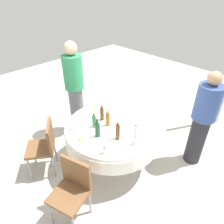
{
  "coord_description": "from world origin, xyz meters",
  "views": [
    {
      "loc": [
        1.71,
        1.73,
        2.59
      ],
      "look_at": [
        0.0,
        0.0,
        0.98
      ],
      "focal_mm": 33.04,
      "sensor_mm": 36.0,
      "label": 1
    }
  ],
  "objects_px": {
    "bottle_dark_green_west": "(97,129)",
    "plate_north": "(125,129)",
    "wine_glass_far": "(105,147)",
    "bottle_amber_east": "(108,118)",
    "bottle_brown_mid": "(102,112)",
    "plate_inner": "(81,140)",
    "wine_glass_east": "(74,123)",
    "wine_glass_mid": "(145,115)",
    "person_near": "(202,119)",
    "person_west": "(75,88)",
    "plate_outer": "(121,114)",
    "chair_left": "(45,144)",
    "plate_rear": "(93,110)",
    "chair_mid": "(72,187)",
    "bottle_brown_far": "(118,130)",
    "dining_table": "(112,133)",
    "bottle_green_near": "(94,120)",
    "bottle_clear_front": "(135,136)"
  },
  "relations": [
    {
      "from": "bottle_amber_east",
      "to": "bottle_brown_mid",
      "type": "bearing_deg",
      "value": -103.69
    },
    {
      "from": "bottle_dark_green_west",
      "to": "chair_mid",
      "type": "distance_m",
      "value": 0.8
    },
    {
      "from": "dining_table",
      "to": "plate_rear",
      "type": "bearing_deg",
      "value": -97.74
    },
    {
      "from": "plate_north",
      "to": "wine_glass_far",
      "type": "bearing_deg",
      "value": 14.49
    },
    {
      "from": "bottle_brown_far",
      "to": "plate_north",
      "type": "distance_m",
      "value": 0.26
    },
    {
      "from": "person_west",
      "to": "bottle_brown_mid",
      "type": "bearing_deg",
      "value": -91.54
    },
    {
      "from": "bottle_dark_green_west",
      "to": "wine_glass_far",
      "type": "height_order",
      "value": "bottle_dark_green_west"
    },
    {
      "from": "bottle_brown_mid",
      "to": "wine_glass_far",
      "type": "bearing_deg",
      "value": 50.18
    },
    {
      "from": "dining_table",
      "to": "bottle_dark_green_west",
      "type": "xyz_separation_m",
      "value": [
        0.3,
        0.03,
        0.28
      ]
    },
    {
      "from": "bottle_green_near",
      "to": "bottle_brown_mid",
      "type": "xyz_separation_m",
      "value": [
        -0.2,
        -0.05,
        0.01
      ]
    },
    {
      "from": "bottle_brown_far",
      "to": "wine_glass_far",
      "type": "distance_m",
      "value": 0.32
    },
    {
      "from": "bottle_green_near",
      "to": "bottle_dark_green_west",
      "type": "distance_m",
      "value": 0.22
    },
    {
      "from": "bottle_clear_front",
      "to": "wine_glass_mid",
      "type": "distance_m",
      "value": 0.58
    },
    {
      "from": "bottle_dark_green_west",
      "to": "plate_north",
      "type": "relative_size",
      "value": 1.1
    },
    {
      "from": "dining_table",
      "to": "plate_inner",
      "type": "xyz_separation_m",
      "value": [
        0.52,
        -0.06,
        0.16
      ]
    },
    {
      "from": "wine_glass_far",
      "to": "wine_glass_east",
      "type": "height_order",
      "value": "wine_glass_far"
    },
    {
      "from": "dining_table",
      "to": "wine_glass_mid",
      "type": "bearing_deg",
      "value": 151.71
    },
    {
      "from": "bottle_dark_green_west",
      "to": "wine_glass_east",
      "type": "height_order",
      "value": "bottle_dark_green_west"
    },
    {
      "from": "plate_inner",
      "to": "plate_outer",
      "type": "relative_size",
      "value": 0.85
    },
    {
      "from": "wine_glass_mid",
      "to": "plate_north",
      "type": "height_order",
      "value": "wine_glass_mid"
    },
    {
      "from": "bottle_amber_east",
      "to": "plate_north",
      "type": "distance_m",
      "value": 0.3
    },
    {
      "from": "wine_glass_mid",
      "to": "plate_inner",
      "type": "relative_size",
      "value": 0.7
    },
    {
      "from": "wine_glass_far",
      "to": "person_near",
      "type": "relative_size",
      "value": 0.1
    },
    {
      "from": "dining_table",
      "to": "bottle_dark_green_west",
      "type": "height_order",
      "value": "bottle_dark_green_west"
    },
    {
      "from": "person_near",
      "to": "person_west",
      "type": "bearing_deg",
      "value": -114.6
    },
    {
      "from": "wine_glass_mid",
      "to": "chair_mid",
      "type": "bearing_deg",
      "value": 2.51
    },
    {
      "from": "plate_north",
      "to": "chair_left",
      "type": "relative_size",
      "value": 0.29
    },
    {
      "from": "bottle_dark_green_west",
      "to": "plate_outer",
      "type": "height_order",
      "value": "bottle_dark_green_west"
    },
    {
      "from": "bottle_brown_mid",
      "to": "wine_glass_mid",
      "type": "xyz_separation_m",
      "value": [
        -0.46,
        0.46,
        -0.04
      ]
    },
    {
      "from": "plate_inner",
      "to": "bottle_brown_mid",
      "type": "bearing_deg",
      "value": -163.53
    },
    {
      "from": "plate_outer",
      "to": "chair_left",
      "type": "xyz_separation_m",
      "value": [
        1.14,
        -0.47,
        -0.23
      ]
    },
    {
      "from": "wine_glass_east",
      "to": "person_west",
      "type": "distance_m",
      "value": 0.97
    },
    {
      "from": "bottle_brown_mid",
      "to": "wine_glass_mid",
      "type": "bearing_deg",
      "value": 134.52
    },
    {
      "from": "wine_glass_mid",
      "to": "plate_outer",
      "type": "bearing_deg",
      "value": -69.7
    },
    {
      "from": "wine_glass_east",
      "to": "person_west",
      "type": "relative_size",
      "value": 0.08
    },
    {
      "from": "bottle_green_near",
      "to": "wine_glass_east",
      "type": "xyz_separation_m",
      "value": [
        0.24,
        -0.16,
        -0.02
      ]
    },
    {
      "from": "wine_glass_far",
      "to": "plate_inner",
      "type": "bearing_deg",
      "value": -80.74
    },
    {
      "from": "bottle_brown_mid",
      "to": "wine_glass_east",
      "type": "xyz_separation_m",
      "value": [
        0.44,
        -0.11,
        -0.03
      ]
    },
    {
      "from": "bottle_dark_green_west",
      "to": "person_near",
      "type": "bearing_deg",
      "value": 145.69
    },
    {
      "from": "dining_table",
      "to": "bottle_brown_far",
      "type": "bearing_deg",
      "value": 59.89
    },
    {
      "from": "plate_rear",
      "to": "chair_left",
      "type": "xyz_separation_m",
      "value": [
        0.89,
        -0.08,
        -0.23
      ]
    },
    {
      "from": "wine_glass_mid",
      "to": "plate_rear",
      "type": "xyz_separation_m",
      "value": [
        0.39,
        -0.75,
        -0.08
      ]
    },
    {
      "from": "plate_inner",
      "to": "plate_rear",
      "type": "distance_m",
      "value": 0.74
    },
    {
      "from": "person_west",
      "to": "chair_mid",
      "type": "xyz_separation_m",
      "value": [
        1.11,
        1.41,
        -0.4
      ]
    },
    {
      "from": "bottle_dark_green_west",
      "to": "plate_outer",
      "type": "bearing_deg",
      "value": -167.1
    },
    {
      "from": "bottle_amber_east",
      "to": "person_near",
      "type": "relative_size",
      "value": 0.18
    },
    {
      "from": "chair_mid",
      "to": "bottle_dark_green_west",
      "type": "bearing_deg",
      "value": -84.78
    },
    {
      "from": "bottle_brown_far",
      "to": "plate_inner",
      "type": "relative_size",
      "value": 1.48
    },
    {
      "from": "chair_mid",
      "to": "chair_left",
      "type": "distance_m",
      "value": 0.9
    },
    {
      "from": "bottle_green_near",
      "to": "person_west",
      "type": "relative_size",
      "value": 0.15
    }
  ]
}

